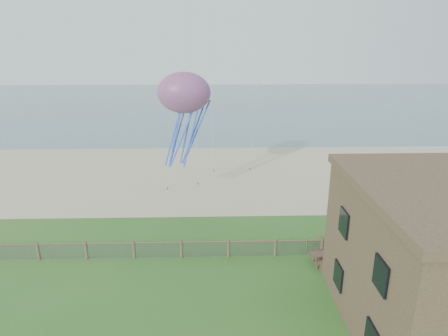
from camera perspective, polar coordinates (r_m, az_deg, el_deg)
The scene contains 7 objects.
ground at distance 21.33m, azimuth 1.31°, elevation -20.88°, with size 160.00×160.00×0.00m, color #255F20.
sand_beach at distance 40.79m, azimuth -0.23°, elevation -0.90°, with size 72.00×20.00×0.02m, color tan.
ocean at distance 83.58m, azimuth -0.98°, elevation 9.14°, with size 160.00×68.00×0.02m, color slate.
chainlink_fence at distance 25.96m, azimuth 0.65°, elevation -11.52°, with size 36.20×0.20×1.25m, color brown, non-canonical shape.
motel_deck at distance 28.83m, azimuth 28.09°, elevation -11.34°, with size 15.00×2.00×0.50m, color brown.
picnic_table at distance 26.10m, azimuth 14.19°, elevation -12.44°, with size 1.73×1.31×0.73m, color brown, non-canonical shape.
octopus_kite at distance 32.10m, azimuth -5.62°, elevation 7.04°, with size 3.85×2.72×7.94m, color #F84D27, non-canonical shape.
Camera 1 is at (-0.92, -16.47, 13.52)m, focal length 32.00 mm.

